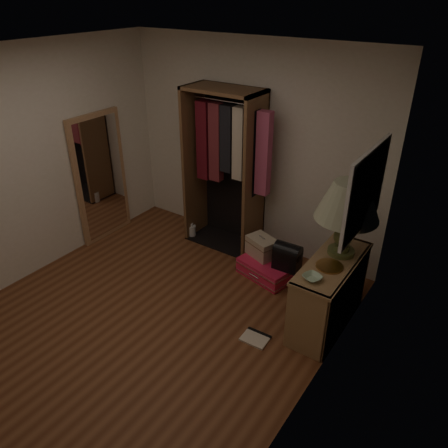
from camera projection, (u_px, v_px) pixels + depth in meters
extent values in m
plane|color=brown|center=(149.00, 319.00, 4.59)|extent=(4.00, 4.00, 0.00)
cube|color=silver|center=(252.00, 148.00, 5.40)|extent=(3.50, 0.02, 2.60)
cube|color=silver|center=(317.00, 272.00, 3.09)|extent=(0.02, 4.00, 2.60)
cube|color=silver|center=(23.00, 168.00, 4.83)|extent=(0.02, 4.00, 2.60)
cube|color=white|center=(121.00, 57.00, 3.33)|extent=(3.50, 4.00, 0.01)
cube|color=silver|center=(366.00, 191.00, 3.70)|extent=(0.03, 0.96, 0.76)
cube|color=black|center=(366.00, 190.00, 3.70)|extent=(0.03, 0.90, 0.70)
cube|color=white|center=(358.00, 222.00, 3.86)|extent=(0.01, 0.88, 0.02)
cube|color=white|center=(360.00, 214.00, 3.83)|extent=(0.01, 0.88, 0.02)
cube|color=white|center=(361.00, 206.00, 3.79)|extent=(0.01, 0.88, 0.02)
cube|color=white|center=(362.00, 198.00, 3.75)|extent=(0.01, 0.88, 0.02)
cube|color=white|center=(364.00, 190.00, 3.71)|extent=(0.01, 0.88, 0.02)
cube|color=white|center=(365.00, 182.00, 3.68)|extent=(0.01, 0.88, 0.02)
cube|color=white|center=(367.00, 173.00, 3.64)|extent=(0.01, 0.88, 0.02)
cube|color=white|center=(368.00, 164.00, 3.60)|extent=(0.01, 0.88, 0.02)
cube|color=white|center=(370.00, 155.00, 3.56)|extent=(0.01, 0.88, 0.02)
cube|color=#936F47|center=(306.00, 323.00, 3.98)|extent=(0.40, 0.03, 0.75)
cube|color=#936F47|center=(348.00, 268.00, 4.75)|extent=(0.40, 0.03, 0.75)
cube|color=#936F47|center=(325.00, 317.00, 4.52)|extent=(0.40, 1.04, 0.03)
cube|color=#936F47|center=(331.00, 277.00, 4.27)|extent=(0.40, 1.04, 0.03)
cube|color=#936F47|center=(333.00, 263.00, 4.19)|extent=(0.42, 1.12, 0.03)
cube|color=brown|center=(347.00, 300.00, 4.27)|extent=(0.02, 1.10, 0.75)
cube|color=#936F47|center=(344.00, 255.00, 4.48)|extent=(0.36, 0.38, 0.13)
cube|color=gray|center=(300.00, 329.00, 4.14)|extent=(0.19, 0.04, 0.29)
cube|color=#4C3833|center=(301.00, 327.00, 4.19)|extent=(0.17, 0.03, 0.24)
cube|color=#B7AD99|center=(304.00, 326.00, 4.22)|extent=(0.19, 0.04, 0.22)
cube|color=brown|center=(305.00, 320.00, 4.25)|extent=(0.16, 0.05, 0.28)
cube|color=#3F4C59|center=(310.00, 319.00, 4.29)|extent=(0.22, 0.05, 0.25)
cube|color=gray|center=(311.00, 312.00, 4.33)|extent=(0.17, 0.05, 0.31)
cube|color=#59594C|center=(313.00, 310.00, 4.36)|extent=(0.18, 0.03, 0.31)
cube|color=#B2724C|center=(314.00, 307.00, 4.40)|extent=(0.15, 0.03, 0.30)
cube|color=beige|center=(318.00, 308.00, 4.44)|extent=(0.21, 0.04, 0.23)
cube|color=#332D38|center=(320.00, 304.00, 4.45)|extent=(0.22, 0.03, 0.31)
cube|color=gray|center=(319.00, 303.00, 4.51)|extent=(0.16, 0.03, 0.23)
cube|color=#4C3833|center=(322.00, 299.00, 4.51)|extent=(0.18, 0.03, 0.30)
cube|color=#B7AD99|center=(322.00, 298.00, 4.56)|extent=(0.16, 0.04, 0.28)
cube|color=brown|center=(326.00, 295.00, 4.58)|extent=(0.20, 0.03, 0.30)
cube|color=#3F4C59|center=(327.00, 295.00, 4.62)|extent=(0.19, 0.03, 0.25)
cube|color=gray|center=(328.00, 292.00, 4.64)|extent=(0.18, 0.03, 0.28)
cube|color=#59594C|center=(329.00, 291.00, 4.69)|extent=(0.17, 0.04, 0.25)
cube|color=#B2724C|center=(331.00, 287.00, 4.72)|extent=(0.18, 0.04, 0.27)
cube|color=beige|center=(334.00, 284.00, 4.74)|extent=(0.19, 0.04, 0.30)
cube|color=#332D38|center=(334.00, 284.00, 4.80)|extent=(0.16, 0.04, 0.23)
cube|color=brown|center=(195.00, 164.00, 5.70)|extent=(0.04, 0.50, 2.05)
cube|color=brown|center=(255.00, 179.00, 5.25)|extent=(0.04, 0.50, 2.05)
cube|color=brown|center=(223.00, 89.00, 4.99)|extent=(0.95, 0.50, 0.04)
cube|color=black|center=(234.00, 166.00, 5.64)|extent=(0.95, 0.02, 2.05)
cube|color=black|center=(224.00, 240.00, 5.96)|extent=(0.95, 0.50, 0.02)
cylinder|color=silver|center=(223.00, 101.00, 5.05)|extent=(0.87, 0.02, 0.02)
cube|color=#590F19|center=(204.00, 141.00, 5.42)|extent=(0.16, 0.14, 0.99)
cube|color=maroon|center=(216.00, 143.00, 5.33)|extent=(0.16, 0.11, 0.98)
cube|color=black|center=(228.00, 139.00, 5.21)|extent=(0.15, 0.13, 0.81)
cube|color=beige|center=(240.00, 144.00, 5.14)|extent=(0.14, 0.12, 0.88)
cube|color=black|center=(251.00, 154.00, 5.10)|extent=(0.14, 0.14, 1.05)
cube|color=#BF4C72|center=(264.00, 154.00, 5.00)|extent=(0.16, 0.11, 0.99)
cube|color=#AB7B53|center=(101.00, 178.00, 5.74)|extent=(0.05, 0.80, 1.70)
cube|color=white|center=(102.00, 178.00, 5.73)|extent=(0.01, 0.68, 1.58)
cube|color=#E51B45|center=(268.00, 268.00, 5.23)|extent=(0.71, 0.58, 0.20)
cube|color=silver|center=(267.00, 272.00, 5.25)|extent=(0.73, 0.60, 0.01)
cube|color=silver|center=(268.00, 265.00, 5.20)|extent=(0.73, 0.60, 0.01)
cylinder|color=silver|center=(254.00, 276.00, 5.09)|extent=(0.14, 0.05, 0.02)
cube|color=tan|center=(262.00, 247.00, 5.24)|extent=(0.41, 0.35, 0.24)
cube|color=brown|center=(262.00, 243.00, 5.21)|extent=(0.42, 0.35, 0.01)
cylinder|color=silver|center=(262.00, 238.00, 5.18)|extent=(0.10, 0.05, 0.02)
cube|color=black|center=(287.00, 260.00, 5.01)|extent=(0.31, 0.21, 0.23)
cylinder|color=black|center=(288.00, 251.00, 4.95)|extent=(0.31, 0.21, 0.19)
cylinder|color=#485127|center=(341.00, 251.00, 4.31)|extent=(0.30, 0.30, 0.04)
cylinder|color=#485127|center=(342.00, 247.00, 4.29)|extent=(0.17, 0.17, 0.05)
sphere|color=#485127|center=(343.00, 237.00, 4.23)|extent=(0.21, 0.21, 0.19)
cylinder|color=#485127|center=(345.00, 223.00, 4.16)|extent=(0.07, 0.07, 0.11)
cone|color=#BAC1A1|center=(349.00, 201.00, 4.04)|extent=(0.70, 0.70, 0.37)
cone|color=white|center=(349.00, 201.00, 4.04)|extent=(0.62, 0.62, 0.35)
cylinder|color=#B08043|center=(329.00, 266.00, 4.11)|extent=(0.33, 0.33, 0.01)
imported|color=#A8C8A6|center=(312.00, 278.00, 3.93)|extent=(0.21, 0.21, 0.04)
cylinder|color=silver|center=(192.00, 231.00, 6.05)|extent=(0.14, 0.14, 0.16)
cylinder|color=silver|center=(191.00, 225.00, 6.00)|extent=(0.06, 0.06, 0.04)
cube|color=beige|center=(255.00, 338.00, 4.32)|extent=(0.27, 0.22, 0.02)
cube|color=black|center=(259.00, 333.00, 4.38)|extent=(0.26, 0.05, 0.02)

